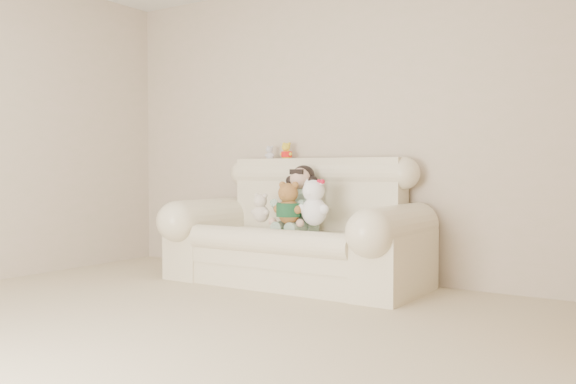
{
  "coord_description": "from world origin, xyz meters",
  "views": [
    {
      "loc": [
        2.61,
        -2.22,
        0.92
      ],
      "look_at": [
        -0.07,
        1.9,
        0.75
      ],
      "focal_mm": 38.62,
      "sensor_mm": 36.0,
      "label": 1
    }
  ],
  "objects_px": {
    "brown_teddy": "(289,199)",
    "cream_teddy": "(261,205)",
    "seated_child": "(301,198)",
    "sofa": "(295,221)",
    "white_cat": "(314,197)"
  },
  "relations": [
    {
      "from": "brown_teddy",
      "to": "cream_teddy",
      "type": "bearing_deg",
      "value": -165.06
    },
    {
      "from": "brown_teddy",
      "to": "seated_child",
      "type": "bearing_deg",
      "value": 116.79
    },
    {
      "from": "seated_child",
      "to": "cream_teddy",
      "type": "relative_size",
      "value": 2.0
    },
    {
      "from": "sofa",
      "to": "white_cat",
      "type": "bearing_deg",
      "value": -23.72
    },
    {
      "from": "sofa",
      "to": "cream_teddy",
      "type": "xyz_separation_m",
      "value": [
        -0.25,
        -0.12,
        0.12
      ]
    },
    {
      "from": "sofa",
      "to": "white_cat",
      "type": "distance_m",
      "value": 0.33
    },
    {
      "from": "seated_child",
      "to": "brown_teddy",
      "type": "xyz_separation_m",
      "value": [
        0.03,
        -0.22,
        -0.0
      ]
    },
    {
      "from": "white_cat",
      "to": "brown_teddy",
      "type": "bearing_deg",
      "value": -154.36
    },
    {
      "from": "white_cat",
      "to": "cream_teddy",
      "type": "distance_m",
      "value": 0.5
    },
    {
      "from": "white_cat",
      "to": "cream_teddy",
      "type": "relative_size",
      "value": 1.53
    },
    {
      "from": "sofa",
      "to": "cream_teddy",
      "type": "height_order",
      "value": "sofa"
    },
    {
      "from": "brown_teddy",
      "to": "white_cat",
      "type": "bearing_deg",
      "value": 29.29
    },
    {
      "from": "seated_child",
      "to": "white_cat",
      "type": "xyz_separation_m",
      "value": [
        0.24,
        -0.19,
        0.02
      ]
    },
    {
      "from": "sofa",
      "to": "brown_teddy",
      "type": "relative_size",
      "value": 5.33
    },
    {
      "from": "sofa",
      "to": "seated_child",
      "type": "distance_m",
      "value": 0.2
    }
  ]
}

